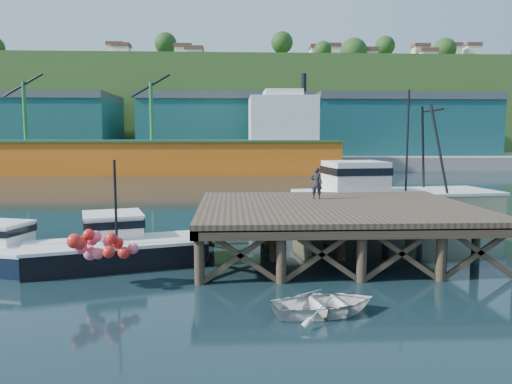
{
  "coord_description": "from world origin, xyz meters",
  "views": [
    {
      "loc": [
        0.93,
        -21.69,
        5.12
      ],
      "look_at": [
        2.1,
        2.0,
        2.47
      ],
      "focal_mm": 35.0,
      "sensor_mm": 36.0,
      "label": 1
    }
  ],
  "objects": [
    {
      "name": "ground",
      "position": [
        0.0,
        0.0,
        0.0
      ],
      "size": [
        300.0,
        300.0,
        0.0
      ],
      "primitive_type": "plane",
      "color": "black",
      "rests_on": "ground"
    },
    {
      "name": "wharf",
      "position": [
        5.5,
        -0.19,
        1.94
      ],
      "size": [
        12.0,
        10.0,
        2.62
      ],
      "color": "brown",
      "rests_on": "ground"
    },
    {
      "name": "far_quay",
      "position": [
        0.0,
        70.0,
        1.0
      ],
      "size": [
        160.0,
        40.0,
        2.0
      ],
      "primitive_type": "cube",
      "color": "gray",
      "rests_on": "ground"
    },
    {
      "name": "warehouse_left",
      "position": [
        -35.0,
        65.0,
        6.5
      ],
      "size": [
        32.0,
        16.0,
        9.0
      ],
      "primitive_type": "cube",
      "color": "#1A5856",
      "rests_on": "far_quay"
    },
    {
      "name": "warehouse_mid",
      "position": [
        0.0,
        65.0,
        6.5
      ],
      "size": [
        28.0,
        16.0,
        9.0
      ],
      "primitive_type": "cube",
      "color": "#1A5856",
      "rests_on": "far_quay"
    },
    {
      "name": "warehouse_right",
      "position": [
        30.0,
        65.0,
        6.5
      ],
      "size": [
        30.0,
        16.0,
        9.0
      ],
      "primitive_type": "cube",
      "color": "#1A5856",
      "rests_on": "far_quay"
    },
    {
      "name": "cargo_ship",
      "position": [
        -8.46,
        48.0,
        3.31
      ],
      "size": [
        55.5,
        10.0,
        13.75
      ],
      "color": "orange",
      "rests_on": "ground"
    },
    {
      "name": "hillside",
      "position": [
        0.0,
        100.0,
        11.0
      ],
      "size": [
        220.0,
        50.0,
        22.0
      ],
      "primitive_type": "cube",
      "color": "#2D511E",
      "rests_on": "ground"
    },
    {
      "name": "boat_black",
      "position": [
        -3.75,
        -1.84,
        0.78
      ],
      "size": [
        7.31,
        6.06,
        4.25
      ],
      "rotation": [
        0.0,
        0.0,
        0.3
      ],
      "color": "black",
      "rests_on": "ground"
    },
    {
      "name": "trawler",
      "position": [
        10.23,
        6.52,
        1.6
      ],
      "size": [
        12.03,
        5.63,
        7.75
      ],
      "rotation": [
        0.0,
        0.0,
        0.13
      ],
      "color": "#CDC285",
      "rests_on": "ground"
    },
    {
      "name": "dinghy",
      "position": [
        3.6,
        -7.85,
        0.32
      ],
      "size": [
        3.47,
        2.79,
        0.64
      ],
      "primitive_type": "imported",
      "rotation": [
        0.0,
        0.0,
        1.78
      ],
      "color": "silver",
      "rests_on": "ground"
    },
    {
      "name": "dockworker",
      "position": [
        5.01,
        1.94,
        2.89
      ],
      "size": [
        0.64,
        0.5,
        1.53
      ],
      "primitive_type": "imported",
      "rotation": [
        0.0,
        0.0,
        2.88
      ],
      "color": "black",
      "rests_on": "wharf"
    }
  ]
}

